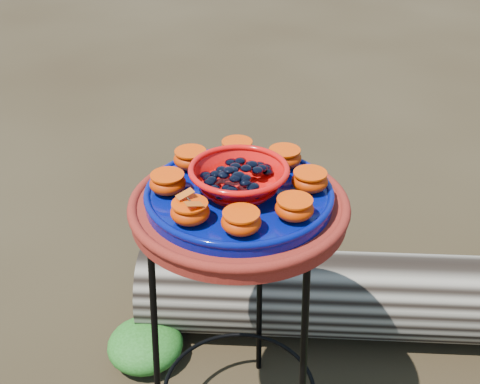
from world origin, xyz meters
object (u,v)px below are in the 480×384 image
(plant_stand, at_px, (239,333))
(red_bowl, at_px, (239,179))
(terracotta_saucer, at_px, (239,209))
(driftwood_log, at_px, (372,296))
(cobalt_plate, at_px, (239,196))

(plant_stand, bearing_deg, red_bowl, 0.00)
(terracotta_saucer, bearing_deg, driftwood_log, 57.61)
(red_bowl, bearing_deg, terracotta_saucer, 0.00)
(terracotta_saucer, height_order, red_bowl, red_bowl)
(plant_stand, bearing_deg, driftwood_log, 57.61)
(cobalt_plate, bearing_deg, driftwood_log, 57.61)
(cobalt_plate, distance_m, driftwood_log, 0.84)
(cobalt_plate, bearing_deg, terracotta_saucer, 0.00)
(red_bowl, bearing_deg, cobalt_plate, 0.00)
(plant_stand, xyz_separation_m, driftwood_log, (0.31, 0.48, -0.21))
(terracotta_saucer, relative_size, driftwood_log, 0.31)
(terracotta_saucer, xyz_separation_m, red_bowl, (0.00, 0.00, 0.07))
(plant_stand, height_order, driftwood_log, plant_stand)
(red_bowl, xyz_separation_m, driftwood_log, (0.31, 0.48, -0.65))
(red_bowl, bearing_deg, driftwood_log, 57.61)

